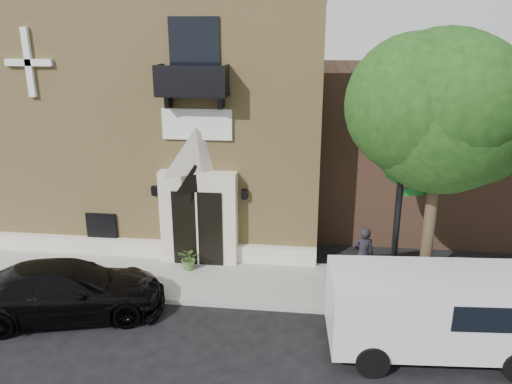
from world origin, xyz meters
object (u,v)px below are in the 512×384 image
(fire_hydrant, at_px, (398,298))
(pedestrian_near, at_px, (363,255))
(black_sedan, at_px, (67,290))
(cargo_van, at_px, (445,311))
(street_sign, at_px, (400,195))
(dumpster, at_px, (403,280))

(fire_hydrant, height_order, pedestrian_near, pedestrian_near)
(black_sedan, bearing_deg, cargo_van, -108.99)
(cargo_van, bearing_deg, fire_hydrant, 113.21)
(street_sign, xyz_separation_m, dumpster, (0.37, 0.36, -2.75))
(black_sedan, distance_m, street_sign, 9.67)
(black_sedan, distance_m, dumpster, 9.70)
(fire_hydrant, bearing_deg, dumpster, 72.20)
(black_sedan, height_order, dumpster, black_sedan)
(cargo_van, distance_m, dumpster, 2.41)
(cargo_van, distance_m, pedestrian_near, 3.70)
(fire_hydrant, distance_m, pedestrian_near, 1.94)
(cargo_van, relative_size, dumpster, 2.48)
(black_sedan, height_order, fire_hydrant, black_sedan)
(cargo_van, height_order, street_sign, street_sign)
(fire_hydrant, bearing_deg, street_sign, 118.28)
(cargo_van, xyz_separation_m, dumpster, (-0.62, 2.29, -0.41))
(street_sign, xyz_separation_m, fire_hydrant, (0.16, -0.30, -2.98))
(street_sign, bearing_deg, dumpster, 28.15)
(pedestrian_near, bearing_deg, black_sedan, 10.07)
(black_sedan, relative_size, cargo_van, 1.00)
(fire_hydrant, bearing_deg, pedestrian_near, 117.86)
(fire_hydrant, relative_size, pedestrian_near, 0.44)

